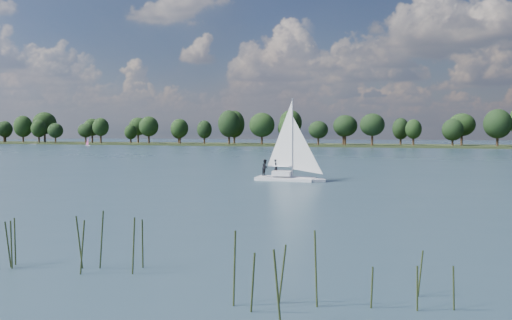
% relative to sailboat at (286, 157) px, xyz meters
% --- Properties ---
extents(ground, '(700.00, 700.00, 0.00)m').
position_rel_sailboat_xyz_m(ground, '(-5.99, 64.23, -2.78)').
color(ground, '#233342').
rests_on(ground, ground).
extents(far_shore, '(660.00, 40.00, 1.50)m').
position_rel_sailboat_xyz_m(far_shore, '(-5.99, 176.23, -2.78)').
color(far_shore, black).
rests_on(far_shore, ground).
extents(sailboat, '(7.63, 2.32, 9.97)m').
position_rel_sailboat_xyz_m(sailboat, '(0.00, 0.00, 0.00)').
color(sailboat, silver).
rests_on(sailboat, ground).
extents(dinghy_pink, '(2.58, 1.17, 4.02)m').
position_rel_sailboat_xyz_m(dinghy_pink, '(-140.05, 138.72, -1.83)').
color(dinghy_pink, silver).
rests_on(dinghy_pink, ground).
extents(pontoon, '(4.12, 2.25, 0.50)m').
position_rel_sailboat_xyz_m(pontoon, '(-187.06, 156.03, -2.78)').
color(pontoon, slate).
rests_on(pontoon, ground).
extents(treeline, '(562.71, 73.69, 18.64)m').
position_rel_sailboat_xyz_m(treeline, '(-6.14, 172.18, 5.32)').
color(treeline, black).
rests_on(treeline, ground).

